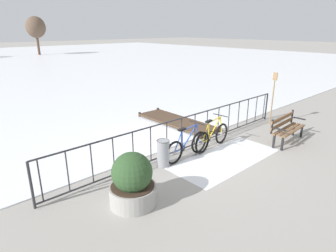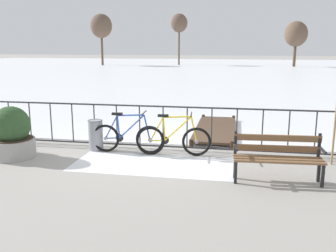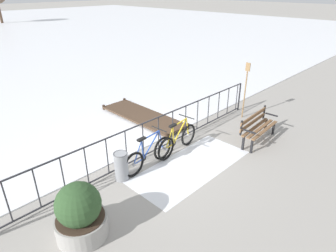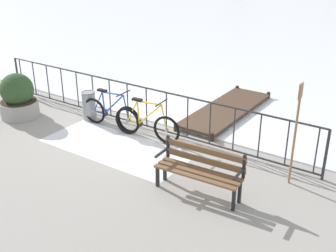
% 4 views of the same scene
% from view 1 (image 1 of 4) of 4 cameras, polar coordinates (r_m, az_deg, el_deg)
% --- Properties ---
extents(ground_plane, '(160.00, 160.00, 0.00)m').
position_cam_1_polar(ground_plane, '(8.76, 3.96, -4.61)').
color(ground_plane, '#9E9991').
extents(snow_patch, '(3.41, 1.46, 0.01)m').
position_cam_1_polar(snow_patch, '(8.29, 11.51, -6.37)').
color(snow_patch, white).
rests_on(snow_patch, ground).
extents(railing_fence, '(9.06, 0.06, 1.07)m').
position_cam_1_polar(railing_fence, '(8.55, 4.04, -1.17)').
color(railing_fence, '#2D2D33').
rests_on(railing_fence, ground).
extents(bicycle_near_railing, '(1.71, 0.52, 0.97)m').
position_cam_1_polar(bicycle_near_railing, '(8.78, 8.82, -2.14)').
color(bicycle_near_railing, black).
rests_on(bicycle_near_railing, ground).
extents(bicycle_second, '(1.71, 0.52, 0.97)m').
position_cam_1_polar(bicycle_second, '(8.03, 3.83, -4.00)').
color(bicycle_second, black).
rests_on(bicycle_second, ground).
extents(park_bench, '(1.63, 0.57, 0.89)m').
position_cam_1_polar(park_bench, '(9.88, 22.57, -0.13)').
color(park_bench, brown).
rests_on(park_bench, ground).
extents(planter_with_shrub, '(0.98, 0.98, 1.15)m').
position_cam_1_polar(planter_with_shrub, '(5.99, -7.12, -10.95)').
color(planter_with_shrub, '#9E9B96').
rests_on(planter_with_shrub, ground).
extents(trash_bin, '(0.35, 0.35, 0.73)m').
position_cam_1_polar(trash_bin, '(7.58, -0.96, -5.39)').
color(trash_bin, gray).
rests_on(trash_bin, ground).
extents(oar_upright, '(0.04, 0.16, 1.98)m').
position_cam_1_polar(oar_upright, '(11.32, 20.22, 5.75)').
color(oar_upright, '#937047').
rests_on(oar_upright, ground).
extents(wooden_dock, '(1.10, 3.47, 0.20)m').
position_cam_1_polar(wooden_dock, '(10.97, 1.67, 1.02)').
color(wooden_dock, '#4C3828').
rests_on(wooden_dock, ground).
extents(tree_centre, '(2.54, 2.54, 5.03)m').
position_cam_1_polar(tree_centre, '(44.18, -24.90, 17.42)').
color(tree_centre, brown).
rests_on(tree_centre, ground).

